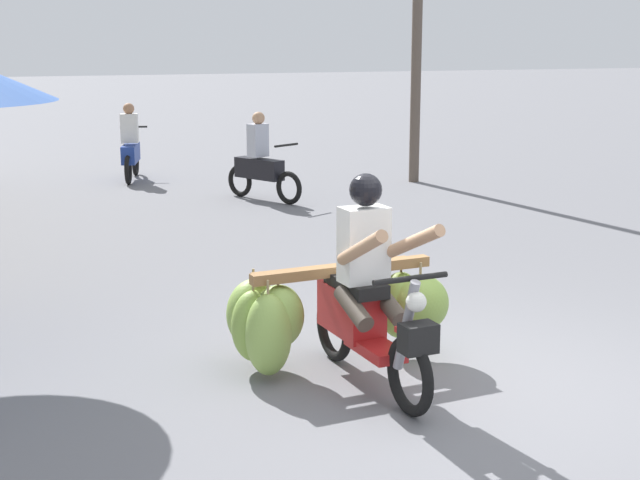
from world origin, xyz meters
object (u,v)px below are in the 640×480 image
at_px(motorbike_distant_ahead_right, 260,165).
at_px(utility_pole, 417,22).
at_px(motorbike_distant_ahead_left, 131,149).
at_px(motorbike_main_loaded, 333,308).

distance_m(motorbike_distant_ahead_right, utility_pole, 3.95).
bearing_deg(motorbike_distant_ahead_left, utility_pole, -22.62).
relative_size(motorbike_main_loaded, motorbike_distant_ahead_left, 1.15).
bearing_deg(utility_pole, motorbike_distant_ahead_right, -165.43).
distance_m(motorbike_distant_ahead_left, utility_pole, 5.58).
height_order(motorbike_distant_ahead_right, utility_pole, utility_pole).
height_order(motorbike_main_loaded, motorbike_distant_ahead_right, motorbike_main_loaded).
relative_size(motorbike_main_loaded, utility_pole, 0.32).
xyz_separation_m(motorbike_distant_ahead_left, utility_pole, (4.72, -1.97, 2.23)).
xyz_separation_m(motorbike_distant_ahead_left, motorbike_distant_ahead_right, (1.57, -2.78, 0.00)).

